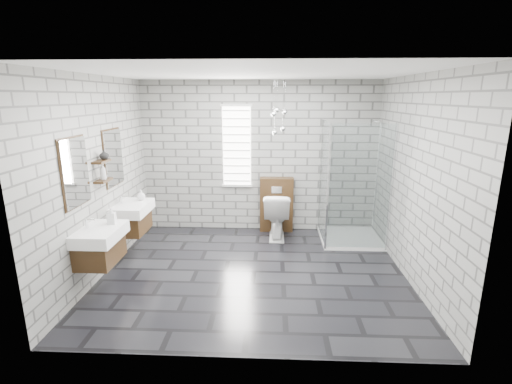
# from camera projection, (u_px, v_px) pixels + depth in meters

# --- Properties ---
(floor) EXTENTS (4.20, 3.60, 0.02)m
(floor) POSITION_uv_depth(u_px,v_px,m) (254.00, 272.00, 5.28)
(floor) COLOR black
(floor) RESTS_ON ground
(ceiling) EXTENTS (4.20, 3.60, 0.02)m
(ceiling) POSITION_uv_depth(u_px,v_px,m) (254.00, 72.00, 4.60)
(ceiling) COLOR white
(ceiling) RESTS_ON wall_back
(wall_back) EXTENTS (4.20, 0.02, 2.70)m
(wall_back) POSITION_uv_depth(u_px,v_px,m) (259.00, 157.00, 6.69)
(wall_back) COLOR gray
(wall_back) RESTS_ON floor
(wall_front) EXTENTS (4.20, 0.02, 2.70)m
(wall_front) POSITION_uv_depth(u_px,v_px,m) (243.00, 225.00, 3.19)
(wall_front) COLOR gray
(wall_front) RESTS_ON floor
(wall_left) EXTENTS (0.02, 3.60, 2.70)m
(wall_left) POSITION_uv_depth(u_px,v_px,m) (99.00, 177.00, 5.03)
(wall_left) COLOR gray
(wall_left) RESTS_ON floor
(wall_right) EXTENTS (0.02, 3.60, 2.70)m
(wall_right) POSITION_uv_depth(u_px,v_px,m) (415.00, 181.00, 4.84)
(wall_right) COLOR gray
(wall_right) RESTS_ON floor
(vanity_left) EXTENTS (0.47, 0.70, 1.57)m
(vanity_left) POSITION_uv_depth(u_px,v_px,m) (97.00, 235.00, 4.57)
(vanity_left) COLOR #3A2511
(vanity_left) RESTS_ON wall_left
(vanity_right) EXTENTS (0.47, 0.70, 1.57)m
(vanity_right) POSITION_uv_depth(u_px,v_px,m) (130.00, 209.00, 5.61)
(vanity_right) COLOR #3A2511
(vanity_right) RESTS_ON wall_left
(shelf_lower) EXTENTS (0.14, 0.30, 0.03)m
(shelf_lower) POSITION_uv_depth(u_px,v_px,m) (103.00, 181.00, 4.99)
(shelf_lower) COLOR #3A2511
(shelf_lower) RESTS_ON wall_left
(shelf_upper) EXTENTS (0.14, 0.30, 0.03)m
(shelf_upper) POSITION_uv_depth(u_px,v_px,m) (101.00, 161.00, 4.92)
(shelf_upper) COLOR #3A2511
(shelf_upper) RESTS_ON wall_left
(window) EXTENTS (0.56, 0.05, 1.48)m
(window) POSITION_uv_depth(u_px,v_px,m) (237.00, 146.00, 6.63)
(window) COLOR white
(window) RESTS_ON wall_back
(cistern_panel) EXTENTS (0.60, 0.20, 1.00)m
(cistern_panel) POSITION_uv_depth(u_px,v_px,m) (276.00, 204.00, 6.78)
(cistern_panel) COLOR #3A2511
(cistern_panel) RESTS_ON floor
(flush_plate) EXTENTS (0.18, 0.01, 0.12)m
(flush_plate) POSITION_uv_depth(u_px,v_px,m) (277.00, 190.00, 6.60)
(flush_plate) COLOR silver
(flush_plate) RESTS_ON cistern_panel
(shower_enclosure) EXTENTS (1.00, 1.00, 2.03)m
(shower_enclosure) POSITION_uv_depth(u_px,v_px,m) (347.00, 214.00, 6.22)
(shower_enclosure) COLOR white
(shower_enclosure) RESTS_ON floor
(pendant_cluster) EXTENTS (0.27, 0.26, 0.91)m
(pendant_cluster) POSITION_uv_depth(u_px,v_px,m) (279.00, 119.00, 6.07)
(pendant_cluster) COLOR silver
(pendant_cluster) RESTS_ON ceiling
(toilet) EXTENTS (0.46, 0.79, 0.80)m
(toilet) POSITION_uv_depth(u_px,v_px,m) (277.00, 215.00, 6.50)
(toilet) COLOR white
(toilet) RESTS_ON floor
(soap_bottle_a) EXTENTS (0.11, 0.11, 0.21)m
(soap_bottle_a) POSITION_uv_depth(u_px,v_px,m) (111.00, 215.00, 4.69)
(soap_bottle_a) COLOR #B2B2B2
(soap_bottle_a) RESTS_ON vanity_left
(soap_bottle_b) EXTENTS (0.16, 0.16, 0.16)m
(soap_bottle_b) POSITION_uv_depth(u_px,v_px,m) (141.00, 195.00, 5.76)
(soap_bottle_b) COLOR #B2B2B2
(soap_bottle_b) RESTS_ON vanity_right
(soap_bottle_c) EXTENTS (0.10, 0.10, 0.22)m
(soap_bottle_c) POSITION_uv_depth(u_px,v_px,m) (103.00, 172.00, 4.95)
(soap_bottle_c) COLOR #B2B2B2
(soap_bottle_c) RESTS_ON shelf_lower
(vase) EXTENTS (0.13, 0.13, 0.13)m
(vase) POSITION_uv_depth(u_px,v_px,m) (104.00, 155.00, 4.98)
(vase) COLOR #B2B2B2
(vase) RESTS_ON shelf_upper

